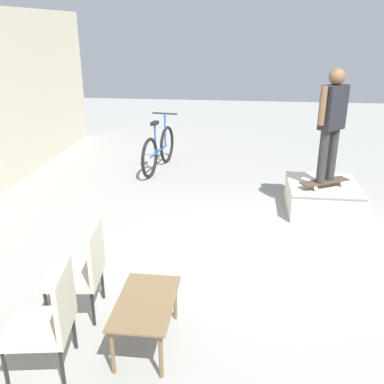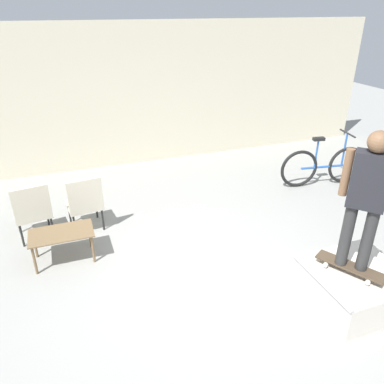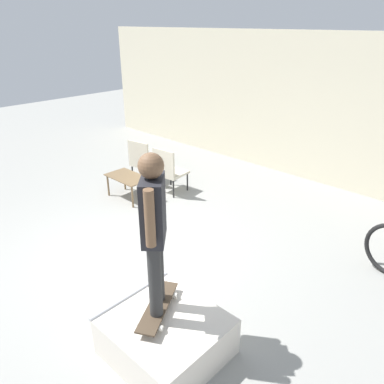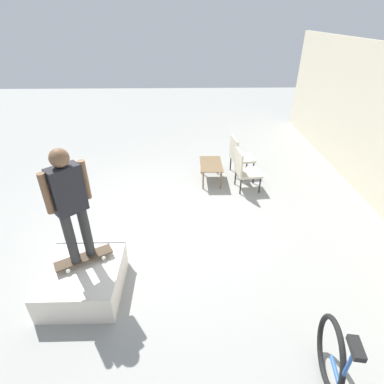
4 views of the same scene
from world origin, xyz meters
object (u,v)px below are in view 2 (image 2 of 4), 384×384
Objects in this scene: person_skater at (367,193)px; patio_chair_right at (85,202)px; skateboard_on_ramp at (350,266)px; patio_chair_left at (32,210)px; skate_ramp_box at (355,285)px; bicycle at (323,166)px; coffee_table at (62,236)px.

person_skater reaches higher than patio_chair_right.
skateboard_on_ramp is 0.48× the size of person_skater.
patio_chair_left is at bearing -157.38° from skateboard_on_ramp.
skateboard_on_ramp is 0.83× the size of patio_chair_right.
bicycle is (1.72, 2.89, 0.18)m from skate_ramp_box.
bicycle is at bearing 9.51° from coffee_table.
person_skater is at bearing -119.41° from skateboard_on_ramp.
bicycle is at bearing 172.34° from patio_chair_left.
skate_ramp_box is 1.31× the size of coffee_table.
patio_chair_right is at bearing -169.44° from bicycle.
bicycle is (1.85, 2.87, -0.12)m from skateboard_on_ramp.
coffee_table is (-3.14, 2.04, -0.13)m from skateboard_on_ramp.
patio_chair_right is 0.53× the size of bicycle.
person_skater is 3.58m from bicycle.
bicycle is (5.36, 0.13, -0.10)m from patio_chair_left.
person_skater is (-0.13, 0.02, 1.26)m from skate_ramp_box.
skateboard_on_ramp is 3.88m from patio_chair_right.
skateboard_on_ramp is 0.96m from person_skater.
bicycle is at bearing 175.46° from patio_chair_right.
coffee_table is 0.82m from patio_chair_right.
bicycle is at bearing 59.25° from skate_ramp_box.
bicycle is at bearing 117.81° from skateboard_on_ramp.
bicycle is (4.60, 0.13, -0.10)m from patio_chair_right.
skate_ramp_box is at bearing 39.11° from person_skater.
patio_chair_left is (-3.51, 2.74, -0.01)m from skateboard_on_ramp.
patio_chair_left reaches higher than skateboard_on_ramp.
bicycle is (1.85, 2.87, -1.08)m from person_skater.
patio_chair_left is 0.53× the size of bicycle.
bicycle reaches higher than patio_chair_right.
skateboard_on_ramp is at bearing -32.94° from coffee_table.
bicycle reaches higher than skate_ramp_box.
skateboard_on_ramp is at bearing 132.97° from patio_chair_left.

